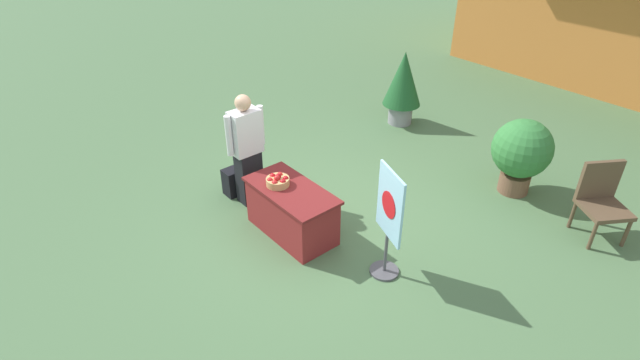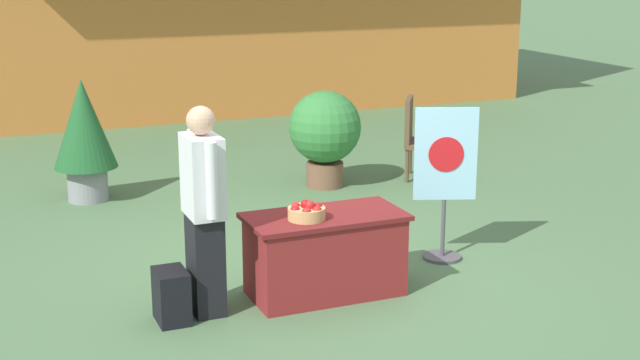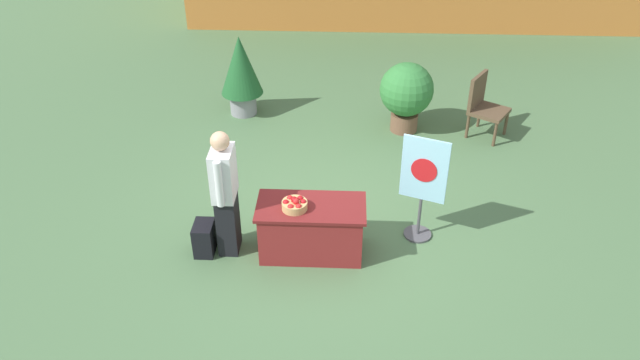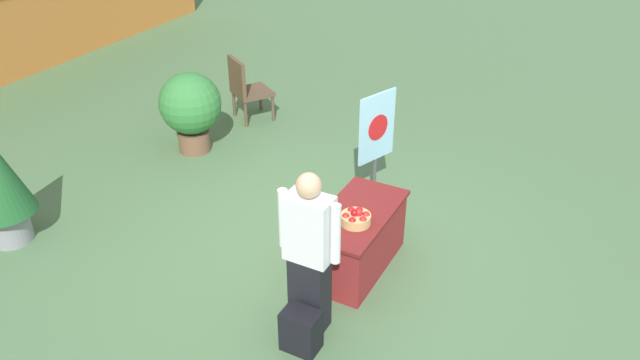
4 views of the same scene
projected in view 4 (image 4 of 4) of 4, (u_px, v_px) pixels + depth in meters
ground_plane at (314, 249)px, 7.05m from camera, size 120.00×120.00×0.00m
display_table at (356, 239)px, 6.61m from camera, size 1.32×0.67×0.70m
apple_basket at (356, 218)px, 6.23m from camera, size 0.31×0.31×0.16m
person_visitor at (309, 253)px, 5.57m from camera, size 0.26×0.61×1.68m
backpack at (301, 331)px, 5.64m from camera, size 0.24×0.34×0.42m
poster_board at (376, 143)px, 7.58m from camera, size 0.55×0.36×1.44m
patio_chair at (246, 87)px, 9.75m from camera, size 0.76×0.76×1.03m
potted_plant_near_right at (190, 107)px, 8.77m from camera, size 0.88×0.88×1.18m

